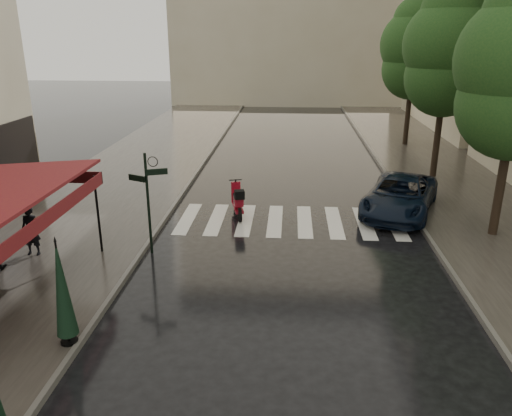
# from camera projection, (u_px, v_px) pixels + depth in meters

# --- Properties ---
(ground) EXTENTS (120.00, 120.00, 0.00)m
(ground) POSITION_uv_depth(u_px,v_px,m) (168.00, 304.00, 12.27)
(ground) COLOR black
(ground) RESTS_ON ground
(sidewalk_near) EXTENTS (6.00, 60.00, 0.12)m
(sidewalk_near) POSITION_uv_depth(u_px,v_px,m) (134.00, 172.00, 23.84)
(sidewalk_near) COLOR #38332D
(sidewalk_near) RESTS_ON ground
(sidewalk_far) EXTENTS (5.50, 60.00, 0.12)m
(sidewalk_far) POSITION_uv_depth(u_px,v_px,m) (449.00, 177.00, 22.88)
(sidewalk_far) COLOR #38332D
(sidewalk_far) RESTS_ON ground
(curb_near) EXTENTS (0.12, 60.00, 0.16)m
(curb_near) POSITION_uv_depth(u_px,v_px,m) (197.00, 172.00, 23.64)
(curb_near) COLOR #595651
(curb_near) RESTS_ON ground
(curb_far) EXTENTS (0.12, 60.00, 0.16)m
(curb_far) POSITION_uv_depth(u_px,v_px,m) (387.00, 176.00, 23.06)
(curb_far) COLOR #595651
(curb_far) RESTS_ON ground
(crosswalk) EXTENTS (7.85, 3.20, 0.01)m
(crosswalk) POSITION_uv_depth(u_px,v_px,m) (290.00, 221.00, 17.72)
(crosswalk) COLOR silver
(crosswalk) RESTS_ON ground
(signpost) EXTENTS (1.17, 0.29, 3.10)m
(signpost) POSITION_uv_depth(u_px,v_px,m) (148.00, 195.00, 14.57)
(signpost) COLOR black
(signpost) RESTS_ON ground
(tree_mid) EXTENTS (3.80, 3.80, 8.34)m
(tree_mid) POSITION_uv_depth(u_px,v_px,m) (448.00, 51.00, 21.10)
(tree_mid) COLOR black
(tree_mid) RESTS_ON sidewalk_far
(tree_far) EXTENTS (3.80, 3.80, 8.16)m
(tree_far) POSITION_uv_depth(u_px,v_px,m) (414.00, 50.00, 27.72)
(tree_far) COLOR black
(tree_far) RESTS_ON sidewalk_far
(pedestrian_with_umbrella) EXTENTS (0.92, 0.93, 2.37)m
(pedestrian_with_umbrella) POSITION_uv_depth(u_px,v_px,m) (27.00, 204.00, 14.26)
(pedestrian_with_umbrella) COLOR black
(pedestrian_with_umbrella) RESTS_ON sidewalk_near
(scooter) EXTENTS (0.71, 1.80, 1.20)m
(scooter) POSITION_uv_depth(u_px,v_px,m) (238.00, 202.00, 18.04)
(scooter) COLOR black
(scooter) RESTS_ON ground
(parked_car) EXTENTS (3.83, 5.36, 1.36)m
(parked_car) POSITION_uv_depth(u_px,v_px,m) (400.00, 195.00, 18.32)
(parked_car) COLOR black
(parked_car) RESTS_ON ground
(parasol_back) EXTENTS (0.44, 0.44, 2.37)m
(parasol_back) POSITION_uv_depth(u_px,v_px,m) (62.00, 289.00, 10.14)
(parasol_back) COLOR black
(parasol_back) RESTS_ON sidewalk_near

